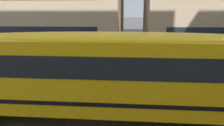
% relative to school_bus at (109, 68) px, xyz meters
% --- Properties ---
extents(ground_plane, '(400.00, 400.00, 0.00)m').
position_rel_school_bus_xyz_m(ground_plane, '(3.80, 1.62, -1.74)').
color(ground_plane, '#54514F').
extents(sidewalk_far, '(120.00, 3.00, 0.01)m').
position_rel_school_bus_xyz_m(sidewalk_far, '(3.80, 9.84, -1.74)').
color(sidewalk_far, gray).
rests_on(sidewalk_far, ground_plane).
extents(lane_centreline, '(110.00, 0.16, 0.01)m').
position_rel_school_bus_xyz_m(lane_centreline, '(3.80, 1.62, -1.74)').
color(lane_centreline, silver).
rests_on(lane_centreline, ground_plane).
extents(school_bus, '(13.15, 3.16, 2.94)m').
position_rel_school_bus_xyz_m(school_bus, '(0.00, 0.00, 0.00)').
color(school_bus, yellow).
rests_on(school_bus, ground_plane).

